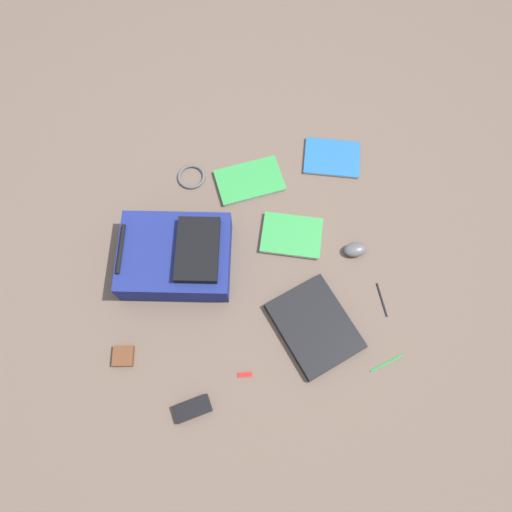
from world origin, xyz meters
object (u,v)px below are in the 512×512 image
cable_coil (191,177)px  power_brick (193,409)px  book_blue (292,236)px  book_manual (332,158)px  pen_blue (382,300)px  usb_stick (245,375)px  backpack (177,256)px  computer_mouse (355,250)px  earbud_pouch (123,356)px  pen_black (387,363)px  book_red (250,181)px  laptop (315,326)px

cable_coil → power_brick: bearing=173.5°
book_blue → book_manual: 0.42m
book_manual → pen_blue: bearing=-176.1°
cable_coil → usb_stick: (-0.86, -0.09, -0.00)m
backpack → book_manual: backpack is taller
computer_mouse → power_brick: 0.87m
power_brick → earbud_pouch: size_ratio=1.73×
backpack → pen_black: (-0.53, -0.72, -0.06)m
book_red → power_brick: (-0.89, 0.35, 0.00)m
book_manual → laptop: bearing=161.7°
backpack → earbud_pouch: bearing=144.3°
book_red → cable_coil: (0.06, 0.25, -0.00)m
backpack → book_manual: (0.37, -0.72, -0.06)m
backpack → book_blue: backpack is taller
backpack → book_red: backpack is taller
laptop → pen_blue: 0.29m
laptop → book_red: bearing=11.8°
power_brick → pen_blue: bearing=-70.3°
book_red → computer_mouse: (-0.39, -0.37, 0.01)m
computer_mouse → power_brick: bearing=124.4°
book_manual → pen_blue: 0.66m
power_brick → earbud_pouch: bearing=45.5°
pen_blue → cable_coil: bearing=44.8°
book_blue → power_brick: bearing=141.4°
pen_black → pen_blue: bearing=-11.1°
book_manual → earbud_pouch: size_ratio=3.78×
laptop → book_manual: 0.76m
pen_black → usb_stick: 0.53m
book_blue → pen_blue: (-0.32, -0.30, -0.01)m
book_blue → earbud_pouch: bearing=117.7°
book_manual → pen_blue: (-0.66, -0.04, -0.00)m
backpack → book_blue: size_ratio=1.69×
book_red → book_manual: bearing=-81.8°
pen_black → power_brick: bearing=93.0°
book_blue → earbud_pouch: size_ratio=3.80×
computer_mouse → cable_coil: bearing=53.2°
book_manual → book_red: bearing=98.2°
book_red → cable_coil: bearing=75.3°
cable_coil → usb_stick: cable_coil is taller
pen_blue → backpack: bearing=69.0°
computer_mouse → backpack: bearing=83.7°
pen_black → backpack: bearing=53.3°
laptop → book_manual: (0.72, -0.24, -0.01)m
backpack → usb_stick: (-0.48, -0.19, -0.06)m
pen_black → pen_blue: size_ratio=1.01×
computer_mouse → cable_coil: (0.46, 0.61, -0.01)m
book_manual → cable_coil: 0.62m
cable_coil → pen_black: 1.10m
book_red → usb_stick: 0.81m
backpack → usb_stick: backpack is taller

